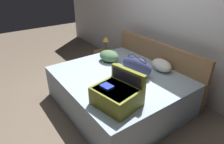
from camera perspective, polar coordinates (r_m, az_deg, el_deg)
name	(u,v)px	position (r m, az deg, el deg)	size (l,w,h in m)	color
ground_plane	(99,112)	(3.36, -3.80, -11.53)	(12.00, 12.00, 0.00)	#6B5B4C
back_wall	(174,21)	(3.83, 17.57, 13.97)	(8.00, 0.10, 2.60)	silver
bed	(118,90)	(3.38, 1.82, -5.25)	(2.03, 1.75, 0.58)	#99ADBC
headboard	(157,67)	(3.85, 12.78, 1.54)	(2.07, 0.08, 0.95)	olive
hard_case_large	(117,94)	(2.49, 1.48, -6.42)	(0.61, 0.57, 0.42)	olive
duffel_bag	(136,66)	(3.21, 7.06, 1.71)	(0.58, 0.32, 0.34)	navy
pillow_near_headboard	(109,56)	(3.70, -0.85, 4.65)	(0.40, 0.31, 0.20)	#4C724C
pillow_center_head	(161,65)	(3.46, 14.08, 1.92)	(0.41, 0.27, 0.19)	white
nightstand	(106,60)	(4.66, -1.71, 3.47)	(0.44, 0.40, 0.44)	olive
table_lamp	(106,40)	(4.48, -1.80, 9.23)	(0.15, 0.15, 0.35)	#3F3833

